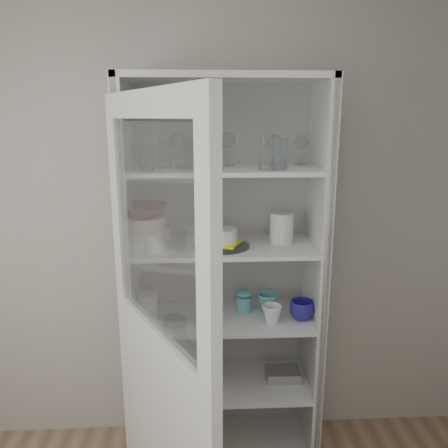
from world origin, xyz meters
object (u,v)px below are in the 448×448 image
(cream_bowl, at_px, (142,223))
(pantry_cabinet, at_px, (223,297))
(plate_stack_front, at_px, (143,239))
(mug_teal, at_px, (268,303))
(mug_white, at_px, (272,314))
(cream_dish, at_px, (196,377))
(yellow_trivet, at_px, (222,242))
(goblet_1, at_px, (227,147))
(goblet_0, at_px, (178,147))
(white_ramekin, at_px, (222,235))
(mug_blue, at_px, (302,310))
(goblet_2, at_px, (274,148))
(grey_bowl_stack, at_px, (282,228))
(white_canister, at_px, (148,305))
(cupboard_door, at_px, (161,382))
(glass_platter, at_px, (222,245))
(measuring_cups, at_px, (173,321))
(tin_box, at_px, (283,374))
(goblet_3, at_px, (301,149))
(plate_stack_back, at_px, (151,233))
(terracotta_bowl, at_px, (141,210))
(teal_jar, at_px, (244,302))

(cream_bowl, bearing_deg, pantry_cabinet, 16.87)
(pantry_cabinet, xyz_separation_m, plate_stack_front, (-0.41, -0.12, 0.37))
(mug_teal, relative_size, mug_white, 1.12)
(cream_dish, bearing_deg, cream_bowl, -170.48)
(plate_stack_front, distance_m, yellow_trivet, 0.40)
(pantry_cabinet, relative_size, goblet_1, 11.19)
(goblet_0, height_order, mug_white, goblet_0)
(white_ramekin, height_order, mug_blue, white_ramekin)
(goblet_2, distance_m, cream_bowl, 0.77)
(goblet_1, relative_size, grey_bowl_stack, 1.17)
(white_canister, bearing_deg, white_ramekin, -6.27)
(goblet_0, height_order, grey_bowl_stack, goblet_0)
(pantry_cabinet, relative_size, cupboard_door, 1.05)
(goblet_0, relative_size, glass_platter, 0.65)
(measuring_cups, bearing_deg, tin_box, 9.40)
(goblet_0, distance_m, cream_bowl, 0.44)
(white_ramekin, bearing_deg, grey_bowl_stack, 11.67)
(tin_box, bearing_deg, goblet_0, 169.36)
(yellow_trivet, bearing_deg, glass_platter, 0.00)
(grey_bowl_stack, bearing_deg, goblet_3, 38.81)
(goblet_1, distance_m, grey_bowl_stack, 0.50)
(plate_stack_back, distance_m, grey_bowl_stack, 0.70)
(plate_stack_front, height_order, yellow_trivet, plate_stack_front)
(goblet_0, distance_m, goblet_3, 0.64)
(mug_white, bearing_deg, mug_teal, 105.01)
(cream_bowl, distance_m, yellow_trivet, 0.41)
(goblet_0, relative_size, white_ramekin, 1.22)
(mug_white, distance_m, measuring_cups, 0.51)
(plate_stack_front, height_order, mug_teal, plate_stack_front)
(cream_bowl, bearing_deg, plate_stack_back, 83.54)
(cream_bowl, bearing_deg, mug_white, -3.19)
(goblet_3, distance_m, terracotta_bowl, 0.88)
(white_canister, bearing_deg, mug_blue, -4.74)
(terracotta_bowl, relative_size, glass_platter, 0.85)
(pantry_cabinet, height_order, goblet_2, pantry_cabinet)
(goblet_1, relative_size, cream_bowl, 0.83)
(grey_bowl_stack, xyz_separation_m, tin_box, (0.03, -0.03, -0.85))
(cupboard_door, distance_m, cream_bowl, 0.77)
(yellow_trivet, bearing_deg, terracotta_bowl, -177.14)
(plate_stack_back, xyz_separation_m, cream_dish, (0.23, -0.13, -0.80))
(goblet_0, height_order, plate_stack_back, goblet_0)
(mug_blue, xyz_separation_m, teal_jar, (-0.30, 0.11, 0.00))
(pantry_cabinet, bearing_deg, cream_dish, -152.65)
(goblet_0, xyz_separation_m, goblet_3, (0.64, 0.00, -0.01))
(yellow_trivet, height_order, white_ramekin, white_ramekin)
(goblet_1, xyz_separation_m, yellow_trivet, (-0.03, -0.11, -0.47))
(terracotta_bowl, height_order, mug_white, terracotta_bowl)
(plate_stack_front, bearing_deg, cream_dish, 9.52)
(yellow_trivet, xyz_separation_m, white_ramekin, (0.00, 0.00, 0.04))
(grey_bowl_stack, xyz_separation_m, measuring_cups, (-0.57, -0.12, -0.46))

